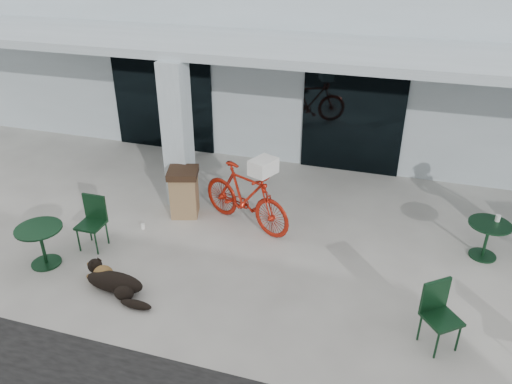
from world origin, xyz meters
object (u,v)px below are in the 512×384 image
(cafe_table_far, at_px, (486,240))
(trash_receptacle, at_px, (184,192))
(dog, at_px, (115,281))
(cafe_chair_near, at_px, (91,224))
(cafe_table_near, at_px, (43,246))
(cafe_chair_far_a, at_px, (442,318))
(bicycle, at_px, (246,197))

(cafe_table_far, distance_m, trash_receptacle, 5.91)
(dog, distance_m, trash_receptacle, 2.70)
(cafe_chair_near, height_order, cafe_table_far, cafe_chair_near)
(cafe_table_near, relative_size, cafe_chair_far_a, 0.79)
(cafe_chair_far_a, bearing_deg, cafe_table_far, 33.46)
(cafe_chair_far_a, bearing_deg, dog, 144.74)
(bicycle, xyz_separation_m, cafe_table_far, (4.54, 0.25, -0.30))
(dog, bearing_deg, bicycle, 82.11)
(dog, bearing_deg, cafe_chair_far_a, 24.01)
(bicycle, xyz_separation_m, trash_receptacle, (-1.37, 0.05, -0.14))
(cafe_chair_near, relative_size, cafe_chair_far_a, 1.00)
(dog, height_order, cafe_chair_far_a, cafe_chair_far_a)
(bicycle, relative_size, cafe_table_far, 2.89)
(cafe_table_far, xyz_separation_m, trash_receptacle, (-5.91, -0.20, 0.16))
(cafe_table_near, xyz_separation_m, trash_receptacle, (1.68, 2.38, 0.14))
(dog, relative_size, cafe_chair_near, 1.16)
(cafe_table_far, bearing_deg, cafe_table_near, -161.23)
(bicycle, bearing_deg, cafe_chair_near, 146.20)
(cafe_chair_near, bearing_deg, dog, -44.15)
(cafe_table_near, height_order, cafe_chair_near, cafe_chair_near)
(cafe_table_near, relative_size, cafe_table_far, 1.08)
(cafe_chair_far_a, bearing_deg, cafe_table_near, 141.40)
(dog, xyz_separation_m, cafe_table_near, (-1.61, 0.30, 0.18))
(cafe_chair_near, xyz_separation_m, trash_receptacle, (1.14, 1.66, 0.00))
(dog, distance_m, cafe_table_far, 6.64)
(cafe_table_near, bearing_deg, cafe_chair_near, 52.95)
(cafe_table_far, relative_size, trash_receptacle, 0.73)
(bicycle, relative_size, cafe_chair_near, 2.12)
(cafe_table_near, height_order, cafe_table_far, cafe_table_near)
(cafe_chair_far_a, xyz_separation_m, trash_receptacle, (-5.06, 2.39, 0.00))
(cafe_table_near, bearing_deg, bicycle, 37.35)
(cafe_table_near, xyz_separation_m, cafe_chair_near, (0.54, 0.72, 0.13))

